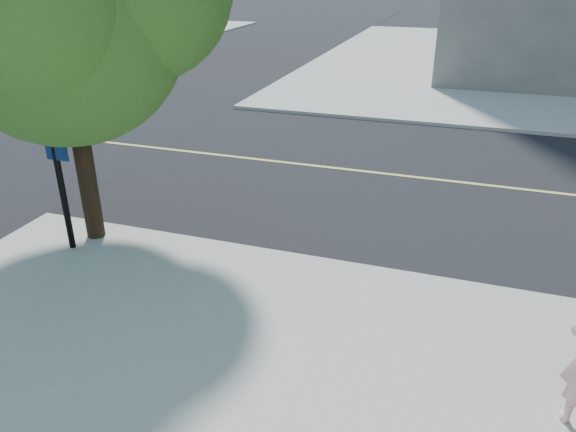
% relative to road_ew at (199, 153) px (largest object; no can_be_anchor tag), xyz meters
% --- Properties ---
extents(ground, '(140.00, 140.00, 0.00)m').
position_rel_road_ew_xyz_m(ground, '(0.00, -4.50, -0.01)').
color(ground, black).
rests_on(ground, ground).
extents(road_ew, '(140.00, 9.00, 0.01)m').
position_rel_road_ew_xyz_m(road_ew, '(0.00, 0.00, 0.00)').
color(road_ew, black).
rests_on(road_ew, ground).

